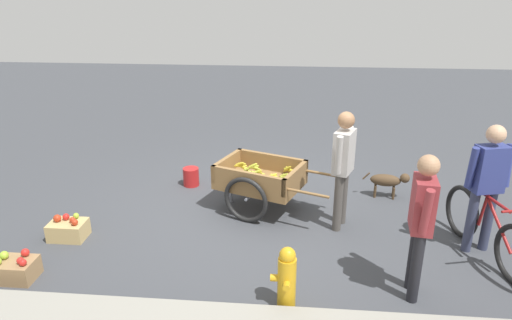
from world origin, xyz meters
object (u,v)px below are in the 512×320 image
at_px(bystander_person, 422,215).
at_px(mixed_fruit_crate, 15,269).
at_px(vendor_person, 343,161).
at_px(dog, 388,180).
at_px(fruit_cart, 261,180).
at_px(fire_hydrant, 287,278).
at_px(bicycle, 487,230).
at_px(plastic_bucket, 191,177).
at_px(cyclist_person, 488,179).
at_px(apple_crate, 68,229).

bearing_deg(bystander_person, mixed_fruit_crate, 1.57).
height_order(vendor_person, dog, vendor_person).
height_order(fruit_cart, fire_hydrant, fruit_cart).
distance_m(bicycle, plastic_bucket, 4.19).
bearing_deg(fire_hydrant, mixed_fruit_crate, -4.06).
height_order(bicycle, fire_hydrant, bicycle).
relative_size(fire_hydrant, mixed_fruit_crate, 1.52).
distance_m(bicycle, mixed_fruit_crate, 5.26).
relative_size(vendor_person, bystander_person, 1.02).
height_order(cyclist_person, dog, cyclist_person).
bearing_deg(apple_crate, vendor_person, -169.84).
xyz_separation_m(fruit_cart, mixed_fruit_crate, (2.50, 1.89, -0.31)).
bearing_deg(cyclist_person, vendor_person, -15.40).
xyz_separation_m(cyclist_person, fire_hydrant, (2.22, 1.26, -0.59)).
bearing_deg(plastic_bucket, fire_hydrant, 119.26).
distance_m(dog, bystander_person, 2.40).
relative_size(fruit_cart, bystander_person, 1.19).
distance_m(vendor_person, dog, 1.39).
xyz_separation_m(fruit_cart, dog, (-1.84, -0.54, -0.17)).
bearing_deg(cyclist_person, fruit_cart, -17.79).
bearing_deg(bicycle, fire_hydrant, 26.15).
height_order(bicycle, plastic_bucket, bicycle).
xyz_separation_m(cyclist_person, dog, (0.80, -1.38, -0.66)).
height_order(apple_crate, mixed_fruit_crate, apple_crate).
relative_size(fruit_cart, cyclist_person, 1.17).
xyz_separation_m(bicycle, mixed_fruit_crate, (5.17, 0.90, -0.23)).
xyz_separation_m(vendor_person, bicycle, (-1.61, 0.58, -0.57)).
height_order(vendor_person, plastic_bucket, vendor_person).
bearing_deg(apple_crate, plastic_bucket, -124.19).
height_order(dog, plastic_bucket, dog).
relative_size(vendor_person, mixed_fruit_crate, 3.52).
bearing_deg(cyclist_person, dog, -60.06).
bearing_deg(dog, vendor_person, 50.66).
distance_m(vendor_person, cyclist_person, 1.63).
bearing_deg(apple_crate, dog, -159.52).
xyz_separation_m(bicycle, plastic_bucket, (3.83, -1.70, -0.21)).
relative_size(plastic_bucket, bystander_person, 0.19).
height_order(vendor_person, apple_crate, vendor_person).
height_order(cyclist_person, bystander_person, cyclist_person).
distance_m(mixed_fruit_crate, bystander_person, 4.26).
relative_size(plastic_bucket, apple_crate, 0.65).
bearing_deg(fruit_cart, cyclist_person, 162.21).
bearing_deg(dog, fruit_cart, 16.24).
relative_size(vendor_person, dog, 2.31).
distance_m(plastic_bucket, bystander_person, 3.85).
height_order(plastic_bucket, bystander_person, bystander_person).
distance_m(vendor_person, fire_hydrant, 1.90).
bearing_deg(dog, bystander_person, 86.30).
bearing_deg(dog, plastic_bucket, -3.24).
relative_size(mixed_fruit_crate, bystander_person, 0.29).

